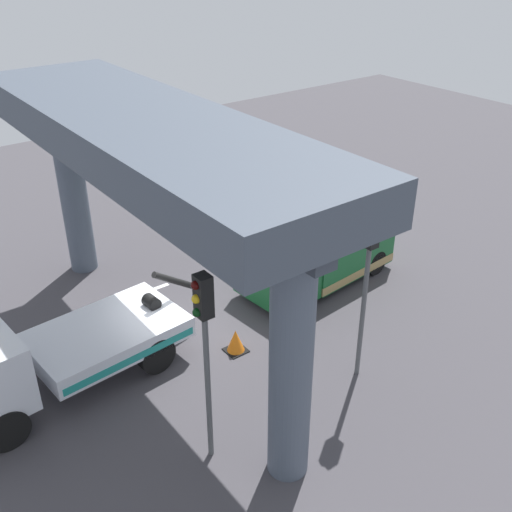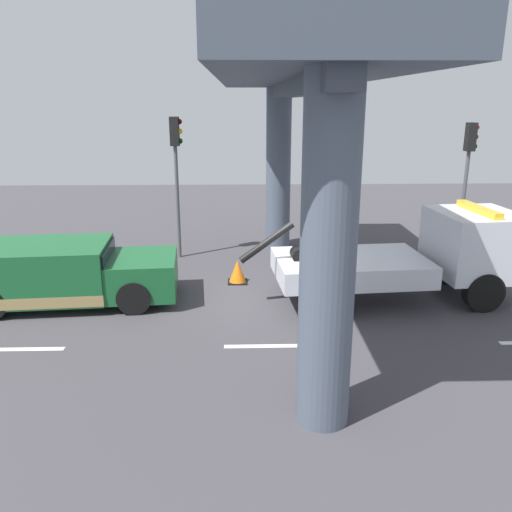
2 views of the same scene
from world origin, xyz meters
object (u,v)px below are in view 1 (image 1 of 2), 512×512
Objects in this scene: towed_van_green at (322,257)px; traffic_cone_orange at (236,341)px; tow_truck_white at (33,358)px; traffic_light_near at (368,261)px; traffic_light_far at (204,331)px.

traffic_cone_orange is (4.47, 1.45, -0.46)m from towed_van_green.
towed_van_green is at bearing -179.56° from tow_truck_white.
traffic_light_far is at bearing -0.00° from traffic_light_near.
towed_van_green is 8.51m from traffic_light_far.
tow_truck_white is 1.61× the size of traffic_light_far.
tow_truck_white is 1.37× the size of towed_van_green.
tow_truck_white is at bearing -30.53° from traffic_light_near.
tow_truck_white is at bearing -60.09° from traffic_light_far.
towed_van_green is 1.17× the size of traffic_light_near.
towed_van_green is at bearing -162.00° from traffic_cone_orange.
tow_truck_white is 11.02× the size of traffic_cone_orange.
traffic_light_far reaches higher than tow_truck_white.
traffic_light_near is at bearing 58.31° from towed_van_green.
traffic_cone_orange is at bearing -53.51° from traffic_light_near.
traffic_light_near is 1.01× the size of traffic_light_far.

